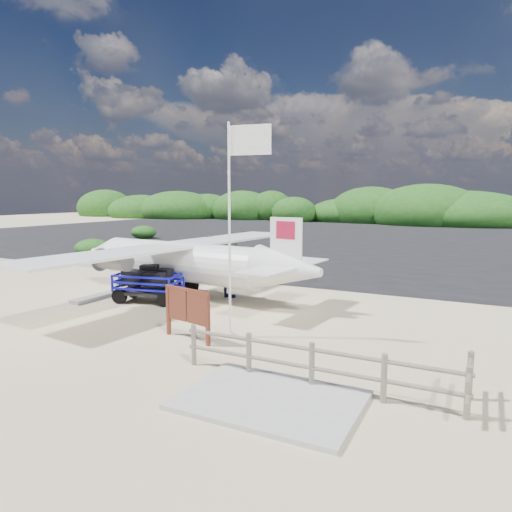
{
  "coord_description": "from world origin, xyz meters",
  "views": [
    {
      "loc": [
        9.12,
        -13.76,
        4.06
      ],
      "look_at": [
        0.56,
        3.13,
        1.55
      ],
      "focal_mm": 32.0,
      "sensor_mm": 36.0,
      "label": 1
    }
  ],
  "objects_px": {
    "crew_c": "(229,274)",
    "aircraft_large": "(502,260)",
    "flagpole": "(230,336)",
    "crew_a": "(161,272)",
    "baggage_cart": "(149,302)",
    "signboard": "(188,340)",
    "aircraft_small": "(293,230)",
    "crew_b": "(175,270)"
  },
  "relations": [
    {
      "from": "crew_a",
      "to": "crew_b",
      "type": "xyz_separation_m",
      "value": [
        1.02,
        -0.37,
        0.2
      ]
    },
    {
      "from": "baggage_cart",
      "to": "crew_b",
      "type": "xyz_separation_m",
      "value": [
        -0.04,
        1.75,
        0.97
      ]
    },
    {
      "from": "aircraft_small",
      "to": "signboard",
      "type": "bearing_deg",
      "value": 83.45
    },
    {
      "from": "baggage_cart",
      "to": "aircraft_small",
      "type": "bearing_deg",
      "value": 92.98
    },
    {
      "from": "flagpole",
      "to": "signboard",
      "type": "relative_size",
      "value": 3.27
    },
    {
      "from": "baggage_cart",
      "to": "aircraft_small",
      "type": "xyz_separation_m",
      "value": [
        -9.19,
        36.89,
        0.0
      ]
    },
    {
      "from": "crew_a",
      "to": "crew_c",
      "type": "height_order",
      "value": "crew_c"
    },
    {
      "from": "signboard",
      "to": "crew_c",
      "type": "relative_size",
      "value": 0.98
    },
    {
      "from": "crew_b",
      "to": "signboard",
      "type": "bearing_deg",
      "value": 112.86
    },
    {
      "from": "aircraft_large",
      "to": "aircraft_small",
      "type": "xyz_separation_m",
      "value": [
        -21.6,
        17.7,
        0.0
      ]
    },
    {
      "from": "baggage_cart",
      "to": "signboard",
      "type": "relative_size",
      "value": 1.43
    },
    {
      "from": "crew_b",
      "to": "aircraft_large",
      "type": "height_order",
      "value": "aircraft_large"
    },
    {
      "from": "baggage_cart",
      "to": "crew_c",
      "type": "height_order",
      "value": "crew_c"
    },
    {
      "from": "signboard",
      "to": "aircraft_large",
      "type": "bearing_deg",
      "value": 82.06
    },
    {
      "from": "aircraft_small",
      "to": "crew_b",
      "type": "bearing_deg",
      "value": 79.75
    },
    {
      "from": "signboard",
      "to": "baggage_cart",
      "type": "bearing_deg",
      "value": 154.71
    },
    {
      "from": "signboard",
      "to": "aircraft_large",
      "type": "distance_m",
      "value": 23.85
    },
    {
      "from": "baggage_cart",
      "to": "flagpole",
      "type": "distance_m",
      "value": 5.48
    },
    {
      "from": "flagpole",
      "to": "crew_a",
      "type": "relative_size",
      "value": 3.94
    },
    {
      "from": "crew_c",
      "to": "aircraft_small",
      "type": "height_order",
      "value": "crew_c"
    },
    {
      "from": "flagpole",
      "to": "crew_c",
      "type": "relative_size",
      "value": 3.2
    },
    {
      "from": "flagpole",
      "to": "crew_c",
      "type": "xyz_separation_m",
      "value": [
        -2.59,
        4.37,
        0.95
      ]
    },
    {
      "from": "crew_c",
      "to": "aircraft_large",
      "type": "relative_size",
      "value": 0.13
    },
    {
      "from": "baggage_cart",
      "to": "aircraft_small",
      "type": "relative_size",
      "value": 0.34
    },
    {
      "from": "signboard",
      "to": "crew_a",
      "type": "relative_size",
      "value": 1.2
    },
    {
      "from": "baggage_cart",
      "to": "aircraft_large",
      "type": "distance_m",
      "value": 22.85
    },
    {
      "from": "crew_c",
      "to": "aircraft_small",
      "type": "bearing_deg",
      "value": -52.15
    },
    {
      "from": "flagpole",
      "to": "aircraft_small",
      "type": "distance_m",
      "value": 41.7
    },
    {
      "from": "baggage_cart",
      "to": "crew_b",
      "type": "distance_m",
      "value": 2.0
    },
    {
      "from": "aircraft_large",
      "to": "crew_c",
      "type": "bearing_deg",
      "value": 65.68
    },
    {
      "from": "flagpole",
      "to": "crew_c",
      "type": "bearing_deg",
      "value": 120.68
    },
    {
      "from": "flagpole",
      "to": "crew_b",
      "type": "xyz_separation_m",
      "value": [
        -5.0,
        4.07,
        0.97
      ]
    },
    {
      "from": "crew_a",
      "to": "crew_b",
      "type": "height_order",
      "value": "crew_b"
    },
    {
      "from": "crew_c",
      "to": "aircraft_small",
      "type": "distance_m",
      "value": 36.73
    },
    {
      "from": "crew_a",
      "to": "aircraft_small",
      "type": "bearing_deg",
      "value": -64.8
    },
    {
      "from": "baggage_cart",
      "to": "flagpole",
      "type": "xyz_separation_m",
      "value": [
        4.96,
        -2.33,
        0.0
      ]
    },
    {
      "from": "aircraft_large",
      "to": "signboard",
      "type": "bearing_deg",
      "value": 75.49
    },
    {
      "from": "crew_a",
      "to": "aircraft_large",
      "type": "distance_m",
      "value": 21.77
    },
    {
      "from": "signboard",
      "to": "aircraft_small",
      "type": "distance_m",
      "value": 42.17
    },
    {
      "from": "aircraft_small",
      "to": "crew_c",
      "type": "bearing_deg",
      "value": 83.51
    },
    {
      "from": "crew_b",
      "to": "aircraft_large",
      "type": "xyz_separation_m",
      "value": [
        12.45,
        17.45,
        -0.97
      ]
    },
    {
      "from": "crew_a",
      "to": "aircraft_large",
      "type": "relative_size",
      "value": 0.11
    }
  ]
}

